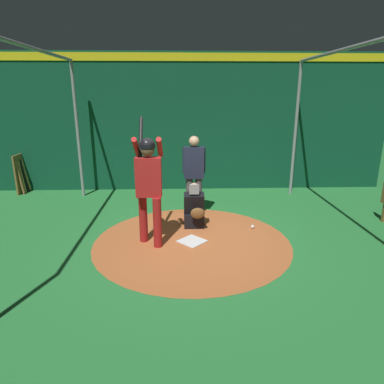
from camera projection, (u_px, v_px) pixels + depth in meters
name	position (u px, v px, depth m)	size (l,w,h in m)	color
ground_plane	(192.00, 242.00, 6.13)	(26.99, 26.99, 0.00)	#287A38
dirt_circle	(192.00, 242.00, 6.13)	(3.58, 3.58, 0.01)	#B76033
home_plate	(192.00, 241.00, 6.13)	(0.42, 0.42, 0.01)	white
batter	(149.00, 181.00, 5.73)	(0.68, 0.49, 2.22)	maroon
catcher	(194.00, 210.00, 6.74)	(0.58, 0.40, 0.92)	black
umpire	(194.00, 172.00, 7.22)	(0.22, 0.49, 1.75)	#4C4C51
back_wall	(187.00, 123.00, 9.11)	(0.23, 10.99, 3.65)	#0F472D
cage_frame	(192.00, 109.00, 5.46)	(6.03, 5.62, 3.40)	gray
bat_rack	(22.00, 174.00, 9.10)	(0.70, 0.20, 1.05)	olive
baseball_0	(253.00, 227.00, 6.71)	(0.07, 0.07, 0.07)	white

